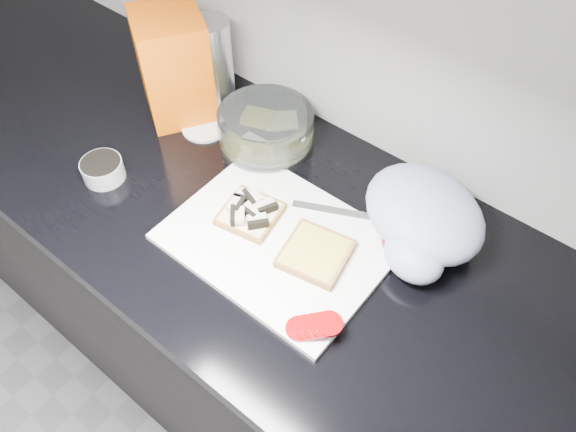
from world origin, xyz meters
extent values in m
cube|color=black|center=(0.00, 1.20, 0.43)|extent=(3.50, 0.60, 0.86)
cube|color=black|center=(0.00, 1.20, 0.88)|extent=(3.50, 0.64, 0.04)
cube|color=white|center=(0.12, 1.16, 0.91)|extent=(0.40, 0.30, 0.01)
cube|color=#F5E7AD|center=(0.05, 1.17, 0.92)|extent=(0.12, 0.12, 0.01)
cube|color=silver|center=(0.02, 1.19, 0.93)|extent=(0.04, 0.03, 0.01)
cube|color=black|center=(0.02, 1.19, 0.93)|extent=(0.04, 0.02, 0.02)
cube|color=silver|center=(0.03, 1.20, 0.94)|extent=(0.04, 0.03, 0.01)
cube|color=black|center=(0.03, 1.20, 0.94)|extent=(0.04, 0.02, 0.02)
cube|color=silver|center=(0.06, 1.20, 0.93)|extent=(0.03, 0.04, 0.01)
cube|color=black|center=(0.06, 1.20, 0.93)|extent=(0.02, 0.04, 0.02)
cube|color=silver|center=(0.02, 1.16, 0.94)|extent=(0.03, 0.04, 0.01)
cube|color=black|center=(0.02, 1.16, 0.94)|extent=(0.02, 0.04, 0.02)
cube|color=silver|center=(0.05, 1.17, 0.93)|extent=(0.04, 0.02, 0.01)
cube|color=black|center=(0.05, 1.17, 0.93)|extent=(0.04, 0.01, 0.02)
cube|color=silver|center=(0.08, 1.16, 0.93)|extent=(0.04, 0.04, 0.01)
cube|color=black|center=(0.08, 1.16, 0.93)|extent=(0.03, 0.04, 0.02)
cube|color=silver|center=(0.04, 1.15, 0.94)|extent=(0.04, 0.04, 0.01)
cube|color=black|center=(0.04, 1.15, 0.94)|extent=(0.03, 0.04, 0.02)
cube|color=#F5E7AD|center=(0.20, 1.18, 0.92)|extent=(0.13, 0.13, 0.02)
cube|color=gold|center=(0.20, 1.18, 0.93)|extent=(0.12, 0.12, 0.00)
cylinder|color=#980306|center=(0.27, 1.04, 0.91)|extent=(0.05, 0.05, 0.01)
cylinder|color=#980306|center=(0.28, 1.05, 0.92)|extent=(0.06, 0.06, 0.01)
cylinder|color=#980306|center=(0.29, 1.06, 0.92)|extent=(0.06, 0.06, 0.01)
cylinder|color=#980306|center=(0.30, 1.06, 0.93)|extent=(0.06, 0.06, 0.01)
cylinder|color=#980306|center=(0.31, 1.07, 0.93)|extent=(0.07, 0.07, 0.01)
cube|color=silver|center=(0.16, 1.28, 0.91)|extent=(0.15, 0.08, 0.00)
cube|color=silver|center=(0.27, 1.33, 0.92)|extent=(0.07, 0.04, 0.01)
cylinder|color=#A3A8A9|center=(-0.27, 1.07, 0.92)|extent=(0.09, 0.09, 0.04)
cylinder|color=black|center=(-0.27, 1.07, 0.94)|extent=(0.08, 0.08, 0.01)
cylinder|color=silver|center=(-0.21, 1.31, 0.90)|extent=(0.12, 0.12, 0.01)
cylinder|color=silver|center=(-0.07, 1.36, 0.94)|extent=(0.20, 0.20, 0.08)
cube|color=gold|center=(-0.08, 1.35, 0.93)|extent=(0.08, 0.07, 0.05)
cube|color=#ECDC8D|center=(-0.04, 1.38, 0.92)|extent=(0.09, 0.09, 0.02)
cube|color=#CD4403|center=(-0.30, 1.32, 1.02)|extent=(0.20, 0.20, 0.24)
cylinder|color=silver|center=(-0.25, 1.39, 1.00)|extent=(0.09, 0.09, 0.21)
ellipsoid|color=#A0A9C6|center=(0.32, 1.36, 0.95)|extent=(0.30, 0.27, 0.11)
ellipsoid|color=#A0A9C6|center=(0.35, 1.27, 0.94)|extent=(0.15, 0.13, 0.08)
sphere|color=#980306|center=(0.31, 1.29, 0.93)|extent=(0.06, 0.06, 0.06)
sphere|color=#980306|center=(0.37, 1.29, 0.93)|extent=(0.06, 0.06, 0.06)
camera|label=1|loc=(0.53, 0.68, 1.75)|focal=35.00mm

